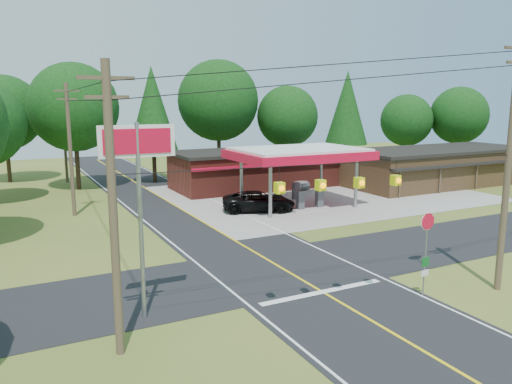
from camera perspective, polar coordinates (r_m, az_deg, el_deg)
name	(u,v)px	position (r m, az deg, el deg)	size (l,w,h in m)	color
ground	(283,269)	(26.43, 3.12, -8.80)	(120.00, 120.00, 0.00)	#485B20
main_highway	(283,269)	(26.42, 3.12, -8.78)	(8.00, 120.00, 0.02)	black
cross_road	(283,269)	(26.42, 3.12, -8.77)	(70.00, 7.00, 0.02)	black
lane_center_yellow	(283,269)	(26.42, 3.12, -8.75)	(0.15, 110.00, 0.00)	yellow
gas_canopy	(299,155)	(40.98, 4.89, 4.18)	(10.60, 7.40, 4.88)	gray
convenience_store	(254,169)	(50.39, -0.22, 2.69)	(16.40, 7.55, 3.80)	maroon
strip_building	(437,166)	(55.71, 19.99, 2.80)	(20.40, 8.75, 3.80)	#392617
utility_pole_near_right	(509,163)	(24.98, 26.91, 3.00)	(1.80, 0.30, 11.50)	#473828
utility_pole_near_left	(113,208)	(17.17, -16.04, -1.73)	(1.80, 0.30, 10.00)	#473828
utility_pole_far_left	(70,148)	(39.94, -20.48, 4.75)	(1.80, 0.30, 10.00)	#473828
utility_pole_north	(64,138)	(56.98, -21.05, 5.76)	(0.30, 0.30, 9.50)	#473828
overhead_beacons	(341,166)	(19.56, 9.65, 2.98)	(17.04, 2.04, 1.03)	black
treeline_backdrop	(161,114)	(47.49, -10.84, 8.78)	(70.27, 51.59, 13.30)	#332316
suv_car	(259,201)	(39.59, 0.30, -1.09)	(5.74, 5.74, 1.60)	black
sedan_car	(293,180)	(50.46, 4.21, 1.36)	(4.54, 4.54, 1.55)	silver
big_stop_sign	(139,172)	(19.70, -13.28, 2.22)	(2.93, 0.20, 7.89)	gray
octagonal_stop_sign	(428,225)	(27.75, 19.02, -3.62)	(1.01, 0.10, 2.96)	gray
route_sign_post	(425,270)	(23.79, 18.72, -8.41)	(0.43, 0.09, 2.09)	gray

